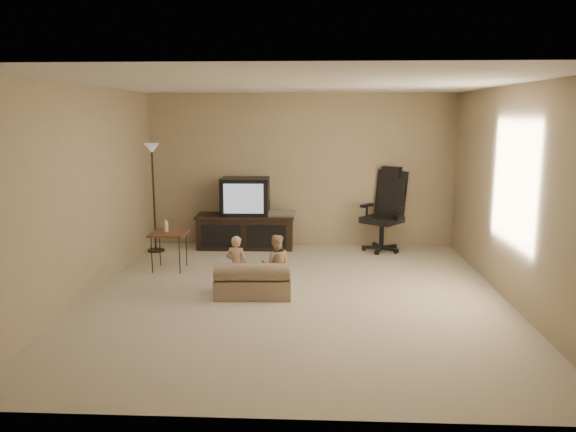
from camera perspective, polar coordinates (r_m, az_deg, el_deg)
name	(u,v)px	position (r m, az deg, el deg)	size (l,w,h in m)	color
floor	(295,297)	(6.81, 0.67, -8.20)	(5.50, 5.50, 0.00)	#C1B599
room_shell	(295,171)	(6.49, 0.70, 4.61)	(5.50, 5.50, 5.50)	silver
tv_stand	(246,219)	(9.17, -4.30, -0.29)	(1.62, 0.62, 1.15)	black
office_chair	(385,221)	(9.10, 9.80, -0.48)	(0.86, 0.86, 1.34)	black
side_table	(168,234)	(8.02, -12.05, -1.75)	(0.49, 0.49, 0.73)	brown
floor_lamp	(153,173)	(9.03, -13.58, 4.24)	(0.27, 0.27, 1.71)	black
child_sofa	(253,282)	(6.77, -3.58, -6.74)	(0.92, 0.55, 0.44)	gray
toddler_left	(237,265)	(6.85, -5.25, -4.97)	(0.26, 0.19, 0.72)	#D5AB85
toddler_right	(276,264)	(6.83, -1.23, -4.94)	(0.36, 0.20, 0.73)	#D5AB85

